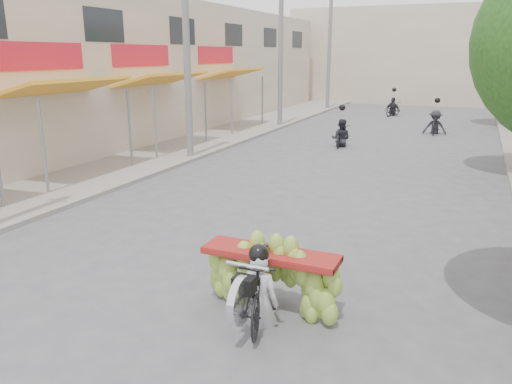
# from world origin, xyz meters

# --- Properties ---
(sidewalk_left) EXTENTS (4.00, 60.00, 0.12)m
(sidewalk_left) POSITION_xyz_m (-7.00, 15.00, 0.06)
(sidewalk_left) COLOR gray
(sidewalk_left) RESTS_ON ground
(shophouse_row_left) EXTENTS (9.77, 40.00, 6.00)m
(shophouse_row_left) POSITION_xyz_m (-11.98, 13.98, 3.00)
(shophouse_row_left) COLOR beige
(shophouse_row_left) RESTS_ON ground
(far_building) EXTENTS (20.00, 6.00, 7.00)m
(far_building) POSITION_xyz_m (0.00, 38.00, 3.50)
(far_building) COLOR beige
(far_building) RESTS_ON ground
(utility_pole_mid) EXTENTS (0.60, 0.24, 8.00)m
(utility_pole_mid) POSITION_xyz_m (-5.40, 12.00, 4.03)
(utility_pole_mid) COLOR slate
(utility_pole_mid) RESTS_ON ground
(utility_pole_far) EXTENTS (0.60, 0.24, 8.00)m
(utility_pole_far) POSITION_xyz_m (-5.40, 21.00, 4.03)
(utility_pole_far) COLOR slate
(utility_pole_far) RESTS_ON ground
(utility_pole_back) EXTENTS (0.60, 0.24, 8.00)m
(utility_pole_back) POSITION_xyz_m (-5.40, 30.00, 4.03)
(utility_pole_back) COLOR slate
(utility_pole_back) RESTS_ON ground
(banana_motorbike) EXTENTS (2.20, 1.89, 1.96)m
(banana_motorbike) POSITION_xyz_m (1.38, 2.72, 0.67)
(banana_motorbike) COLOR black
(banana_motorbike) RESTS_ON ground
(bg_motorbike_a) EXTENTS (0.81, 1.49, 1.95)m
(bg_motorbike_a) POSITION_xyz_m (-1.04, 16.61, 0.77)
(bg_motorbike_a) COLOR black
(bg_motorbike_a) RESTS_ON ground
(bg_motorbike_b) EXTENTS (1.06, 1.82, 1.95)m
(bg_motorbike_b) POSITION_xyz_m (2.21, 21.53, 0.83)
(bg_motorbike_b) COLOR black
(bg_motorbike_b) RESTS_ON ground
(bg_motorbike_c) EXTENTS (1.09, 1.57, 1.95)m
(bg_motorbike_c) POSITION_xyz_m (-0.74, 28.02, 0.83)
(bg_motorbike_c) COLOR black
(bg_motorbike_c) RESTS_ON ground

